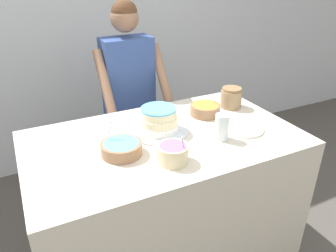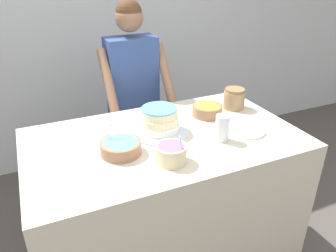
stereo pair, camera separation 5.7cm
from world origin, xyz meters
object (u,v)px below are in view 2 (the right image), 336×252
(cake, at_px, (160,121))
(frosting_bowl_orange, at_px, (207,110))
(ceramic_plate, at_px, (246,130))
(stoneware_jar, at_px, (234,99))
(person_baker, at_px, (133,88))
(frosting_bowl_purple, at_px, (171,153))
(drinking_glass, at_px, (222,128))
(frosting_bowl_blue, at_px, (121,147))

(cake, distance_m, frosting_bowl_orange, 0.36)
(ceramic_plate, distance_m, stoneware_jar, 0.33)
(person_baker, height_order, frosting_bowl_purple, person_baker)
(frosting_bowl_purple, height_order, drinking_glass, frosting_bowl_purple)
(person_baker, bearing_deg, frosting_bowl_blue, -112.37)
(frosting_bowl_orange, bearing_deg, ceramic_plate, -71.72)
(frosting_bowl_orange, distance_m, stoneware_jar, 0.22)
(frosting_bowl_purple, bearing_deg, frosting_bowl_orange, 42.74)
(person_baker, relative_size, stoneware_jar, 11.89)
(frosting_bowl_purple, distance_m, stoneware_jar, 0.76)
(person_baker, height_order, stoneware_jar, person_baker)
(stoneware_jar, bearing_deg, frosting_bowl_orange, -172.12)
(cake, bearing_deg, person_baker, 83.67)
(person_baker, relative_size, frosting_bowl_orange, 8.71)
(cake, relative_size, frosting_bowl_purple, 2.12)
(cake, relative_size, frosting_bowl_blue, 1.66)
(frosting_bowl_blue, bearing_deg, ceramic_plate, -4.78)
(person_baker, height_order, ceramic_plate, person_baker)
(frosting_bowl_orange, distance_m, drinking_glass, 0.32)
(cake, xyz_separation_m, drinking_glass, (0.26, -0.23, 0.01))
(person_baker, relative_size, drinking_glass, 11.24)
(ceramic_plate, bearing_deg, drinking_glass, -170.73)
(person_baker, xyz_separation_m, cake, (-0.08, -0.69, 0.05))
(frosting_bowl_blue, xyz_separation_m, stoneware_jar, (0.83, 0.24, 0.03))
(ceramic_plate, bearing_deg, frosting_bowl_blue, 175.22)
(frosting_bowl_purple, xyz_separation_m, stoneware_jar, (0.63, 0.42, 0.02))
(drinking_glass, bearing_deg, frosting_bowl_orange, 73.77)
(cake, bearing_deg, frosting_bowl_orange, 12.44)
(frosting_bowl_purple, bearing_deg, person_baker, 81.58)
(cake, relative_size, ceramic_plate, 1.60)
(stoneware_jar, bearing_deg, cake, -169.28)
(frosting_bowl_orange, relative_size, frosting_bowl_purple, 1.15)
(cake, height_order, frosting_bowl_purple, frosting_bowl_purple)
(frosting_bowl_blue, bearing_deg, frosting_bowl_orange, 19.33)
(frosting_bowl_orange, xyz_separation_m, ceramic_plate, (0.09, -0.27, -0.03))
(cake, bearing_deg, stoneware_jar, 10.72)
(cake, height_order, ceramic_plate, cake)
(frosting_bowl_purple, relative_size, stoneware_jar, 1.19)
(ceramic_plate, height_order, stoneware_jar, stoneware_jar)
(person_baker, xyz_separation_m, stoneware_jar, (0.48, -0.59, 0.05))
(person_baker, bearing_deg, cake, -96.33)
(person_baker, distance_m, drinking_glass, 0.94)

